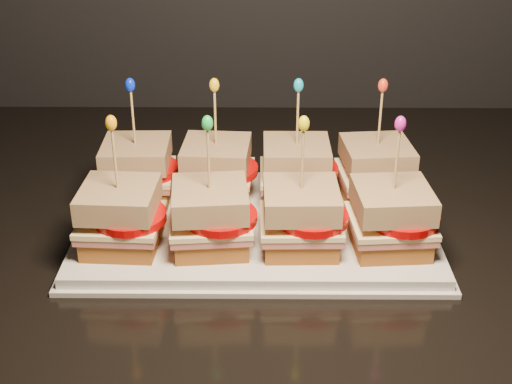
{
  "coord_description": "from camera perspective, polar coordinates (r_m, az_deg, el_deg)",
  "views": [
    {
      "loc": [
        -0.03,
        0.84,
        1.31
      ],
      "look_at": [
        -0.04,
        1.58,
        0.92
      ],
      "focal_mm": 50.0,
      "sensor_mm": 36.0,
      "label": 1
    }
  ],
  "objects": [
    {
      "name": "sandwich_1_ham",
      "position": [
        0.89,
        -3.15,
        1.15
      ],
      "size": [
        0.09,
        0.09,
        0.01
      ],
      "primitive_type": "cube",
      "rotation": [
        0.0,
        0.0,
        -0.06
      ],
      "color": "#B76057",
      "rests_on": "sandwich_1_bread_bot"
    },
    {
      "name": "sandwich_2_bread_top",
      "position": [
        0.88,
        3.27,
        3.04
      ],
      "size": [
        0.08,
        0.08,
        0.03
      ],
      "primitive_type": "cube",
      "rotation": [
        0.0,
        0.0,
        0.0
      ],
      "color": "brown",
      "rests_on": "sandwich_2_tomato"
    },
    {
      "name": "sandwich_0_frill",
      "position": [
        0.86,
        -10.04,
        8.44
      ],
      "size": [
        0.01,
        0.01,
        0.02
      ],
      "primitive_type": "ellipsoid",
      "color": "#0925E2",
      "rests_on": "sandwich_0_pick"
    },
    {
      "name": "sandwich_6_bread_top",
      "position": [
        0.77,
        3.64,
        -0.62
      ],
      "size": [
        0.08,
        0.08,
        0.03
      ],
      "primitive_type": "cube",
      "rotation": [
        0.0,
        0.0,
        0.02
      ],
      "color": "brown",
      "rests_on": "sandwich_6_tomato"
    },
    {
      "name": "platter_rim",
      "position": [
        0.86,
        -0.0,
        -3.08
      ],
      "size": [
        0.43,
        0.27,
        0.01
      ],
      "primitive_type": "cube",
      "color": "white",
      "rests_on": "granite_slab"
    },
    {
      "name": "sandwich_4_bread_bot",
      "position": [
        0.81,
        -10.62,
        -3.54
      ],
      "size": [
        0.08,
        0.08,
        0.02
      ],
      "primitive_type": "cube",
      "rotation": [
        0.0,
        0.0,
        -0.05
      ],
      "color": "brown",
      "rests_on": "platter"
    },
    {
      "name": "sandwich_6_tomato",
      "position": [
        0.78,
        4.51,
        -2.02
      ],
      "size": [
        0.08,
        0.08,
        0.01
      ],
      "primitive_type": "cylinder",
      "color": "#B90505",
      "rests_on": "sandwich_6_cheese"
    },
    {
      "name": "sandwich_1_tomato",
      "position": [
        0.88,
        -2.41,
        1.82
      ],
      "size": [
        0.08,
        0.08,
        0.01
      ],
      "primitive_type": "cylinder",
      "color": "#B90505",
      "rests_on": "sandwich_1_cheese"
    },
    {
      "name": "sandwich_3_bread_bot",
      "position": [
        0.91,
        9.43,
        0.25
      ],
      "size": [
        0.09,
        0.09,
        0.02
      ],
      "primitive_type": "cube",
      "rotation": [
        0.0,
        0.0,
        0.1
      ],
      "color": "brown",
      "rests_on": "platter"
    },
    {
      "name": "sandwich_7_frill",
      "position": [
        0.75,
        11.48,
        5.38
      ],
      "size": [
        0.01,
        0.01,
        0.02
      ],
      "primitive_type": "ellipsoid",
      "color": "#C71B98",
      "rests_on": "sandwich_7_pick"
    },
    {
      "name": "sandwich_3_ham",
      "position": [
        0.9,
        9.5,
        1.09
      ],
      "size": [
        0.09,
        0.09,
        0.01
      ],
      "primitive_type": "cube",
      "rotation": [
        0.0,
        0.0,
        0.1
      ],
      "color": "#B76057",
      "rests_on": "sandwich_3_bread_bot"
    },
    {
      "name": "sandwich_0_cheese",
      "position": [
        0.9,
        -9.45,
        1.56
      ],
      "size": [
        0.09,
        0.09,
        0.01
      ],
      "primitive_type": "cube",
      "rotation": [
        0.0,
        0.0,
        0.02
      ],
      "color": "#FFE9A6",
      "rests_on": "sandwich_0_ham"
    },
    {
      "name": "sandwich_1_bread_bot",
      "position": [
        0.9,
        -3.12,
        0.3
      ],
      "size": [
        0.08,
        0.08,
        0.02
      ],
      "primitive_type": "cube",
      "rotation": [
        0.0,
        0.0,
        -0.06
      ],
      "color": "brown",
      "rests_on": "platter"
    },
    {
      "name": "sandwich_6_ham",
      "position": [
        0.79,
        3.57,
        -2.72
      ],
      "size": [
        0.09,
        0.09,
        0.01
      ],
      "primitive_type": "cube",
      "rotation": [
        0.0,
        0.0,
        0.02
      ],
      "color": "#B76057",
      "rests_on": "sandwich_6_bread_bot"
    },
    {
      "name": "sandwich_7_tomato",
      "position": [
        0.79,
        11.69,
        -2.01
      ],
      "size": [
        0.08,
        0.08,
        0.01
      ],
      "primitive_type": "cylinder",
      "color": "#B90505",
      "rests_on": "sandwich_7_cheese"
    },
    {
      "name": "sandwich_4_frill",
      "position": [
        0.75,
        -11.52,
        5.44
      ],
      "size": [
        0.01,
        0.01,
        0.02
      ],
      "primitive_type": "ellipsoid",
      "color": "orange",
      "rests_on": "sandwich_4_pick"
    },
    {
      "name": "sandwich_7_bread_top",
      "position": [
        0.78,
        10.88,
        -0.63
      ],
      "size": [
        0.09,
        0.09,
        0.03
      ],
      "primitive_type": "cube",
      "rotation": [
        0.0,
        0.0,
        0.08
      ],
      "color": "brown",
      "rests_on": "sandwich_7_tomato"
    },
    {
      "name": "sandwich_4_ham",
      "position": [
        0.8,
        -10.72,
        -2.62
      ],
      "size": [
        0.09,
        0.09,
        0.01
      ],
      "primitive_type": "cube",
      "rotation": [
        0.0,
        0.0,
        -0.05
      ],
      "color": "#B76057",
      "rests_on": "sandwich_4_bread_bot"
    },
    {
      "name": "sandwich_5_bread_bot",
      "position": [
        0.8,
        -3.6,
        -3.62
      ],
      "size": [
        0.09,
        0.09,
        0.02
      ],
      "primitive_type": "cube",
      "rotation": [
        0.0,
        0.0,
        0.09
      ],
      "color": "brown",
      "rests_on": "platter"
    },
    {
      "name": "sandwich_2_cheese",
      "position": [
        0.89,
        3.22,
        1.53
      ],
      "size": [
        0.09,
        0.09,
        0.01
      ],
      "primitive_type": "cube",
      "rotation": [
        0.0,
        0.0,
        0.0
      ],
      "color": "#FFE9A6",
      "rests_on": "sandwich_2_ham"
    },
    {
      "name": "sandwich_0_bread_top",
      "position": [
        0.89,
        -9.58,
        3.05
      ],
      "size": [
        0.08,
        0.08,
        0.03
      ],
      "primitive_type": "cube",
      "rotation": [
        0.0,
        0.0,
        0.02
      ],
      "color": "brown",
      "rests_on": "sandwich_0_tomato"
    },
    {
      "name": "sandwich_3_pick",
      "position": [
        0.87,
        9.88,
        5.6
      ],
      "size": [
        0.0,
        0.0,
        0.09
      ],
      "primitive_type": "cylinder",
      "color": "tan",
      "rests_on": "sandwich_3_bread_top"
    },
    {
      "name": "granite_slab",
      "position": [
        0.96,
        -12.11,
        -1.63
      ],
      "size": [
        2.4,
        0.71,
        0.03
      ],
      "primitive_type": "cube",
      "color": "black",
      "rests_on": "cabinet"
    },
    {
      "name": "sandwich_2_tomato",
      "position": [
        0.88,
        4.03,
        1.8
      ],
      "size": [
        0.08,
        0.08,
        0.01
      ],
      "primitive_type": "cylinder",
      "color": "#B90505",
      "rests_on": "sandwich_2_cheese"
    },
    {
      "name": "sandwich_2_ham",
      "position": [
        0.89,
        3.21,
        1.13
      ],
      "size": [
        0.09,
        0.08,
        0.01
      ],
      "primitive_type": "cube",
      "rotation": [
        0.0,
        0.0,
        0.0
      ],
      "color": "#B76057",
      "rests_on": "sandwich_2_bread_bot"
    },
    {
      "name": "sandwich_1_frill",
      "position": [
        0.85,
        -3.36,
        8.54
      ],
      "size": [
        0.01,
        0.01,
        0.02
      ],
      "primitive_type": "ellipsoid",
      "color": "yellow",
      "rests_on": "sandwich_1_pick"
    },
    {
      "name": "sandwich_0_bread_bot",
      "position": [
        0.91,
        -9.35,
        0.31
      ],
      "size": [
        0.08,
        0.08,
        0.02
      ],
      "primitive_type": "cube",
      "rotation": [
        0.0,
        0.0,
        0.02
      ],
      "color": "brown",
      "rests_on": "platter"
    },
    {
      "name": "sandwich_3_bread_top",
      "position": [
        0.89,
        9.66,
        2.98
      ],
      "size": [
        0.09,
        0.09,
        0.03
      ],
      "primitive_type": "cube",
      "rotation": [
        0.0,
        0.0,
        0.1
      ],
      "color": "brown",
      "rests_on": "sandwich_3_tomato"
    },
    {
      "name": "sandwich_7_cheese",
      "position": [
        0.8,
        10.72,
        -2.27
      ],
      "size": [
        0.1,
        0.09,
        0.01
      ],
      "primitive_type": "cube",
      "rotation": [
        0.0,
        0.0,
        0.08
      ],
      "color": "#FFE9A6",
      "rests_on": "sandwich_7_ham"
    },
    {
      "name": "sandwich_6_bread_bot",
      "position": [
        0.8,
        3.54,
        -3.65
      ],
      "size": [
        0.08,
        0.08,
        0.02
      ],
      "primitive_type": "cube",
      "rotation": [
        0.0,
        0.0,
        0.02
      ],
      "color": "brown",
      "rests_on": "platter"
    },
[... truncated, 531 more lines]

